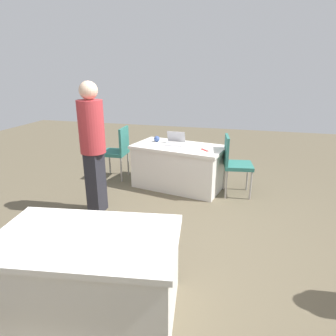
{
  "coord_description": "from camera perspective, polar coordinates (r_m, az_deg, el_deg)",
  "views": [
    {
      "loc": [
        -0.65,
        2.98,
        1.98
      ],
      "look_at": [
        0.16,
        -0.1,
        0.9
      ],
      "focal_mm": 31.64,
      "sensor_mm": 36.0,
      "label": 1
    }
  ],
  "objects": [
    {
      "name": "ground_plane",
      "position": [
        3.64,
        2.15,
        -14.25
      ],
      "size": [
        14.4,
        14.4,
        0.0
      ],
      "primitive_type": "plane",
      "color": "brown"
    },
    {
      "name": "table_mid_right",
      "position": [
        2.65,
        -14.93,
        -19.33
      ],
      "size": [
        1.56,
        1.07,
        0.74
      ],
      "rotation": [
        0.0,
        0.0,
        0.14
      ],
      "color": "silver",
      "rests_on": "ground"
    },
    {
      "name": "table_foreground",
      "position": [
        5.1,
        2.05,
        0.33
      ],
      "size": [
        1.64,
        1.08,
        0.74
      ],
      "rotation": [
        0.0,
        0.0,
        -0.2
      ],
      "color": "silver",
      "rests_on": "ground"
    },
    {
      "name": "chair_tucked_right",
      "position": [
        4.84,
        12.59,
        1.3
      ],
      "size": [
        0.5,
        0.5,
        0.97
      ],
      "rotation": [
        0.0,
        0.0,
        1.72
      ],
      "color": "#9E9993",
      "rests_on": "ground"
    },
    {
      "name": "chair_back_row",
      "position": [
        5.54,
        -9.63,
        3.61
      ],
      "size": [
        0.46,
        0.46,
        0.97
      ],
      "rotation": [
        0.0,
        0.0,
        4.76
      ],
      "color": "#9E9993",
      "rests_on": "ground"
    },
    {
      "name": "yarn_ball",
      "position": [
        5.26,
        -2.18,
        5.63
      ],
      "size": [
        0.1,
        0.1,
        0.1
      ],
      "primitive_type": "sphere",
      "color": "#3F5999",
      "rests_on": "table_foreground"
    },
    {
      "name": "laptop_silver",
      "position": [
        5.08,
        1.29,
        5.04
      ],
      "size": [
        0.33,
        0.3,
        0.21
      ],
      "rotation": [
        0.0,
        0.0,
        -0.03
      ],
      "color": "silver",
      "rests_on": "table_foreground"
    },
    {
      "name": "person_attendee_standing",
      "position": [
        4.12,
        -14.31,
        4.83
      ],
      "size": [
        0.34,
        0.34,
        1.83
      ],
      "rotation": [
        0.0,
        0.0,
        1.56
      ],
      "color": "#26262D",
      "rests_on": "ground"
    },
    {
      "name": "scissors_red",
      "position": [
        4.74,
        7.05,
        3.46
      ],
      "size": [
        0.15,
        0.16,
        0.01
      ],
      "primitive_type": "cube",
      "rotation": [
        0.0,
        0.0,
        2.33
      ],
      "color": "red",
      "rests_on": "table_foreground"
    }
  ]
}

